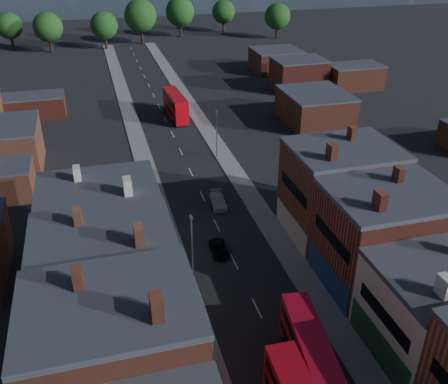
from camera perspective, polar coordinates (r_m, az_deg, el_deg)
pavement_west at (r=71.10m, az=-7.94°, el=-0.36°), size 3.00×200.00×0.12m
pavement_east at (r=73.48m, az=2.12°, el=0.93°), size 3.00×200.00×0.12m
lamp_post_2 at (r=51.94m, az=-3.66°, el=-6.00°), size 0.25×0.70×8.12m
lamp_post_3 at (r=79.97m, az=-0.85°, el=6.99°), size 0.25×0.70×8.12m
bus_1 at (r=44.18m, az=9.73°, el=-17.75°), size 3.74×10.81×4.57m
bus_2 at (r=98.78m, az=-5.56°, el=9.85°), size 3.27×11.41×4.88m
car_1 at (r=45.64m, az=8.97°, el=-19.10°), size 1.56×3.97×1.29m
car_2 at (r=58.47m, az=-0.57°, el=-6.46°), size 2.06×4.13×1.12m
car_3 at (r=67.73m, az=-0.68°, el=-1.02°), size 2.27×4.87×1.37m
ped_1 at (r=44.62m, az=-3.19°, el=-19.64°), size 0.78×0.46×1.55m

